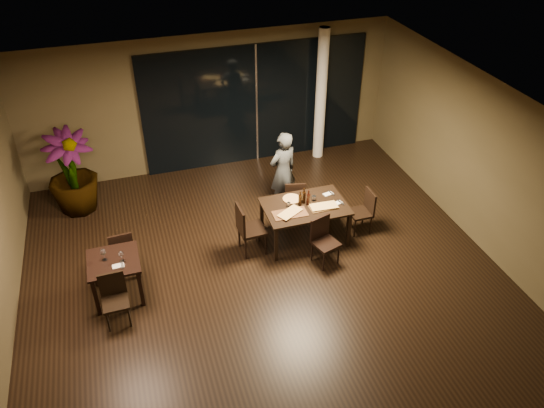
# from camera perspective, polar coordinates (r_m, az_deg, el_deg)

# --- Properties ---
(ground) EXTENTS (8.00, 8.00, 0.00)m
(ground) POSITION_cam_1_polar(r_m,az_deg,el_deg) (9.17, -0.74, -7.83)
(ground) COLOR black
(ground) RESTS_ON ground
(wall_back) EXTENTS (8.00, 0.10, 3.00)m
(wall_back) POSITION_cam_1_polar(r_m,az_deg,el_deg) (11.68, -6.67, 10.82)
(wall_back) COLOR #4C4228
(wall_back) RESTS_ON ground
(wall_right) EXTENTS (0.10, 8.00, 3.00)m
(wall_right) POSITION_cam_1_polar(r_m,az_deg,el_deg) (9.98, 22.11, 3.88)
(wall_right) COLOR #4C4228
(wall_right) RESTS_ON ground
(ceiling) EXTENTS (8.00, 8.00, 0.04)m
(ceiling) POSITION_cam_1_polar(r_m,az_deg,el_deg) (7.46, -0.91, 9.46)
(ceiling) COLOR silver
(ceiling) RESTS_ON wall_back
(window_panel) EXTENTS (5.00, 0.06, 2.70)m
(window_panel) POSITION_cam_1_polar(r_m,az_deg,el_deg) (11.86, -1.72, 10.65)
(window_panel) COLOR black
(window_panel) RESTS_ON ground
(column) EXTENTS (0.24, 0.24, 3.00)m
(column) POSITION_cam_1_polar(r_m,az_deg,el_deg) (11.96, 5.28, 11.51)
(column) COLOR white
(column) RESTS_ON ground
(main_table) EXTENTS (1.50, 1.00, 0.75)m
(main_table) POSITION_cam_1_polar(r_m,az_deg,el_deg) (9.59, 3.57, -0.52)
(main_table) COLOR black
(main_table) RESTS_ON ground
(side_table) EXTENTS (0.80, 0.80, 0.75)m
(side_table) POSITION_cam_1_polar(r_m,az_deg,el_deg) (8.79, -16.60, -6.45)
(side_table) COLOR black
(side_table) RESTS_ON ground
(chair_main_far) EXTENTS (0.47, 0.47, 0.85)m
(chair_main_far) POSITION_cam_1_polar(r_m,az_deg,el_deg) (10.24, 2.43, 0.73)
(chair_main_far) COLOR black
(chair_main_far) RESTS_ON ground
(chair_main_near) EXTENTS (0.51, 0.51, 0.87)m
(chair_main_near) POSITION_cam_1_polar(r_m,az_deg,el_deg) (9.24, 5.53, -3.65)
(chair_main_near) COLOR black
(chair_main_near) RESTS_ON ground
(chair_main_left) EXTENTS (0.49, 0.49, 1.00)m
(chair_main_left) POSITION_cam_1_polar(r_m,az_deg,el_deg) (9.34, -2.68, -2.48)
(chair_main_left) COLOR black
(chair_main_left) RESTS_ON ground
(chair_main_right) EXTENTS (0.40, 0.40, 0.86)m
(chair_main_right) POSITION_cam_1_polar(r_m,az_deg,el_deg) (10.05, 9.88, -0.54)
(chair_main_right) COLOR black
(chair_main_right) RESTS_ON ground
(chair_side_far) EXTENTS (0.42, 0.42, 0.85)m
(chair_side_far) POSITION_cam_1_polar(r_m,az_deg,el_deg) (9.34, -15.83, -4.67)
(chair_side_far) COLOR black
(chair_side_far) RESTS_ON ground
(chair_side_near) EXTENTS (0.40, 0.40, 0.85)m
(chair_side_near) POSITION_cam_1_polar(r_m,az_deg,el_deg) (8.51, -16.59, -9.45)
(chair_side_near) COLOR black
(chair_side_near) RESTS_ON ground
(diner) EXTENTS (0.65, 0.53, 1.67)m
(diner) POSITION_cam_1_polar(r_m,az_deg,el_deg) (10.36, 1.19, 3.54)
(diner) COLOR #313436
(diner) RESTS_ON ground
(potted_plant) EXTENTS (1.21, 1.21, 1.70)m
(potted_plant) POSITION_cam_1_polar(r_m,az_deg,el_deg) (10.99, -20.76, 3.17)
(potted_plant) COLOR #1F4617
(potted_plant) RESTS_ON ground
(pizza_board_left) EXTENTS (0.61, 0.32, 0.01)m
(pizza_board_left) POSITION_cam_1_polar(r_m,az_deg,el_deg) (9.32, 1.95, -1.04)
(pizza_board_left) COLOR #4B2C18
(pizza_board_left) RESTS_ON main_table
(pizza_board_right) EXTENTS (0.52, 0.27, 0.01)m
(pizza_board_right) POSITION_cam_1_polar(r_m,az_deg,el_deg) (9.52, 5.58, -0.33)
(pizza_board_right) COLOR #4D3218
(pizza_board_right) RESTS_ON main_table
(oblong_pizza_left) EXTENTS (0.49, 0.40, 0.02)m
(oblong_pizza_left) POSITION_cam_1_polar(r_m,az_deg,el_deg) (9.31, 1.95, -0.96)
(oblong_pizza_left) COLOR maroon
(oblong_pizza_left) RESTS_ON pizza_board_left
(oblong_pizza_right) EXTENTS (0.47, 0.24, 0.02)m
(oblong_pizza_right) POSITION_cam_1_polar(r_m,az_deg,el_deg) (9.51, 5.58, -0.25)
(oblong_pizza_right) COLOR #691109
(oblong_pizza_right) RESTS_ON pizza_board_right
(round_pizza) EXTENTS (0.32, 0.32, 0.01)m
(round_pizza) POSITION_cam_1_polar(r_m,az_deg,el_deg) (9.69, 2.14, 0.55)
(round_pizza) COLOR #B23213
(round_pizza) RESTS_ON main_table
(bottle_a) EXTENTS (0.06, 0.06, 0.29)m
(bottle_a) POSITION_cam_1_polar(r_m,az_deg,el_deg) (9.47, 3.04, 0.60)
(bottle_a) COLOR black
(bottle_a) RESTS_ON main_table
(bottle_b) EXTENTS (0.07, 0.07, 0.30)m
(bottle_b) POSITION_cam_1_polar(r_m,az_deg,el_deg) (9.48, 3.93, 0.68)
(bottle_b) COLOR black
(bottle_b) RESTS_ON main_table
(bottle_c) EXTENTS (0.07, 0.07, 0.31)m
(bottle_c) POSITION_cam_1_polar(r_m,az_deg,el_deg) (9.53, 3.44, 0.91)
(bottle_c) COLOR black
(bottle_c) RESTS_ON main_table
(tumbler_left) EXTENTS (0.07, 0.07, 0.08)m
(tumbler_left) POSITION_cam_1_polar(r_m,az_deg,el_deg) (9.49, 1.81, -0.06)
(tumbler_left) COLOR white
(tumbler_left) RESTS_ON main_table
(tumbler_right) EXTENTS (0.08, 0.08, 0.09)m
(tumbler_right) POSITION_cam_1_polar(r_m,az_deg,el_deg) (9.67, 4.53, 0.63)
(tumbler_right) COLOR white
(tumbler_right) RESTS_ON main_table
(napkin_near) EXTENTS (0.20, 0.15, 0.01)m
(napkin_near) POSITION_cam_1_polar(r_m,az_deg,el_deg) (9.65, 7.04, 0.09)
(napkin_near) COLOR white
(napkin_near) RESTS_ON main_table
(napkin_far) EXTENTS (0.20, 0.14, 0.01)m
(napkin_far) POSITION_cam_1_polar(r_m,az_deg,el_deg) (9.88, 6.06, 1.09)
(napkin_far) COLOR white
(napkin_far) RESTS_ON main_table
(wine_glass_a) EXTENTS (0.09, 0.09, 0.20)m
(wine_glass_a) POSITION_cam_1_polar(r_m,az_deg,el_deg) (8.70, -17.65, -5.24)
(wine_glass_a) COLOR white
(wine_glass_a) RESTS_ON side_table
(wine_glass_b) EXTENTS (0.08, 0.08, 0.18)m
(wine_glass_b) POSITION_cam_1_polar(r_m,az_deg,el_deg) (8.60, -15.88, -5.47)
(wine_glass_b) COLOR white
(wine_glass_b) RESTS_ON side_table
(side_napkin) EXTENTS (0.18, 0.11, 0.01)m
(side_napkin) POSITION_cam_1_polar(r_m,az_deg,el_deg) (8.57, -16.21, -6.42)
(side_napkin) COLOR silver
(side_napkin) RESTS_ON side_table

